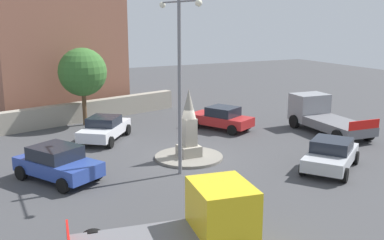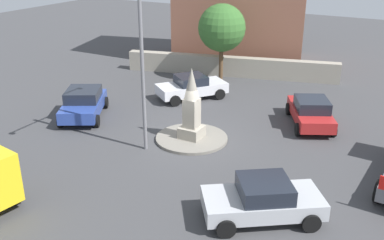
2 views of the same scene
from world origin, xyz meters
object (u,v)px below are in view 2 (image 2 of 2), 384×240
object	(u,v)px
monument	(192,107)
car_blue_approaching	(84,103)
car_white_parked_right	(192,87)
tree_near_wall	(222,28)
car_red_waiting	(311,112)
streetlamp	(141,44)
car_silver_parked_left	(263,199)

from	to	relation	value
monument	car_blue_approaching	size ratio (longest dim) A/B	0.79
car_white_parked_right	tree_near_wall	size ratio (longest dim) A/B	0.85
car_red_waiting	tree_near_wall	distance (m)	9.34
monument	streetlamp	bearing A→B (deg)	144.02
streetlamp	tree_near_wall	size ratio (longest dim) A/B	1.57
monument	car_silver_parked_left	distance (m)	6.88
monument	streetlamp	distance (m)	3.93
streetlamp	car_red_waiting	size ratio (longest dim) A/B	1.82
car_blue_approaching	car_silver_parked_left	distance (m)	12.37
streetlamp	car_white_parked_right	xyz separation A→B (m)	(7.04, 1.48, -4.11)
car_blue_approaching	car_white_parked_right	world-z (taller)	car_blue_approaching
streetlamp	car_red_waiting	distance (m)	9.50
monument	streetlamp	xyz separation A→B (m)	(-1.87, 1.36, 3.19)
monument	car_silver_parked_left	xyz separation A→B (m)	(-4.44, -5.17, -0.91)
monument	car_blue_approaching	world-z (taller)	monument
car_blue_approaching	car_red_waiting	xyz separation A→B (m)	(4.63, -10.89, -0.04)
monument	car_silver_parked_left	bearing A→B (deg)	-130.69
monument	tree_near_wall	world-z (taller)	tree_near_wall
streetlamp	car_blue_approaching	world-z (taller)	streetlamp
tree_near_wall	car_silver_parked_left	bearing A→B (deg)	-149.75
car_red_waiting	tree_near_wall	bearing A→B (deg)	55.80
car_red_waiting	tree_near_wall	xyz separation A→B (m)	(5.02, 7.39, 2.73)
car_blue_approaching	tree_near_wall	distance (m)	10.61
monument	car_red_waiting	size ratio (longest dim) A/B	0.78
car_blue_approaching	streetlamp	bearing A→B (deg)	-108.35
monument	car_blue_approaching	xyz separation A→B (m)	(-0.18, 6.44, -0.87)
streetlamp	car_silver_parked_left	bearing A→B (deg)	-111.56
car_blue_approaching	car_red_waiting	size ratio (longest dim) A/B	0.99
car_silver_parked_left	tree_near_wall	xyz separation A→B (m)	(13.91, 8.11, 2.74)
streetlamp	tree_near_wall	bearing A→B (deg)	7.98
car_red_waiting	car_silver_parked_left	xyz separation A→B (m)	(-8.89, -0.73, -0.01)
streetlamp	car_blue_approaching	bearing A→B (deg)	71.65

